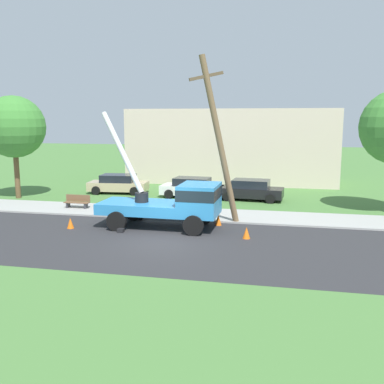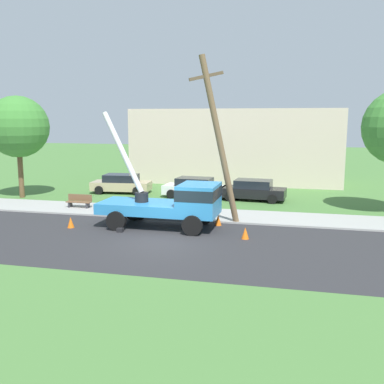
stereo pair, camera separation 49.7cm
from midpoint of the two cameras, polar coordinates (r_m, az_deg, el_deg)
name	(u,v)px [view 2 (the right image)]	position (r m, az deg, el deg)	size (l,w,h in m)	color
ground_plane	(210,197)	(31.75, 2.79, -0.68)	(120.00, 120.00, 0.00)	#477538
road_asphalt	(160,242)	(20.36, -3.47, -6.52)	(80.00, 8.72, 0.01)	#2B2B2D
sidewalk_strip	(191,214)	(26.00, 0.37, -2.85)	(80.00, 3.34, 0.10)	#9E9E99
utility_truck	(174,201)	(22.64, -1.65, -1.21)	(6.76, 3.20, 5.98)	#2D84C6
leaning_utility_pole	(219,139)	(23.24, 4.14, 6.86)	(2.64, 1.33, 8.85)	brown
traffic_cone_ahead	(245,233)	(21.02, 7.57, -5.29)	(0.36, 0.36, 0.56)	orange
traffic_cone_behind	(71,222)	(23.71, -14.83, -3.82)	(0.36, 0.36, 0.56)	orange
traffic_cone_curbside	(218,220)	(23.48, 4.00, -3.65)	(0.36, 0.36, 0.56)	orange
parked_sedan_tan	(121,184)	(33.84, -8.71, 1.08)	(4.55, 2.28, 1.42)	tan
parked_sedan_white	(194,188)	(31.55, 0.77, 0.58)	(4.52, 2.23, 1.42)	silver
parked_sedan_black	(253,190)	(30.78, 8.37, 0.25)	(4.53, 2.25, 1.42)	black
park_bench	(79,202)	(28.44, -13.88, -1.21)	(1.60, 0.45, 0.90)	brown
roadside_tree_far	(18,127)	(33.38, -21.19, 7.84)	(4.29, 4.29, 7.17)	brown
lowrise_building_backdrop	(236,146)	(39.60, 6.08, 5.97)	(18.00, 6.00, 6.40)	beige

